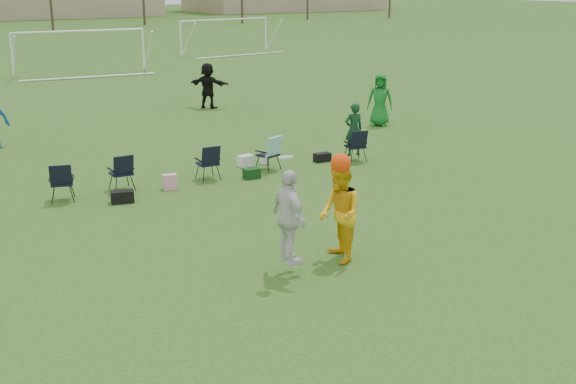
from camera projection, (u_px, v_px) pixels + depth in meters
ground at (348, 289)px, 12.86m from camera, size 260.00×260.00×0.00m
fielder_green_far at (380, 100)px, 26.68m from camera, size 1.11×1.10×1.93m
fielder_black at (208, 86)px, 30.22m from camera, size 1.52×1.74×1.91m
center_contest at (322, 214)px, 13.60m from camera, size 1.94×1.19×2.33m
sideline_setup at (235, 158)px, 20.01m from camera, size 9.32×2.03×1.74m
goal_mid at (79, 40)px, 40.64m from camera, size 7.40×0.63×2.46m
goal_right at (225, 26)px, 51.44m from camera, size 7.35×1.14×2.46m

